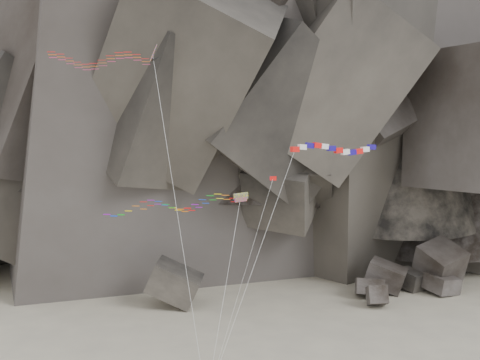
{
  "coord_description": "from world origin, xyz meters",
  "views": [
    {
      "loc": [
        -0.48,
        -55.25,
        25.86
      ],
      "look_at": [
        -0.1,
        6.0,
        20.66
      ],
      "focal_mm": 45.0,
      "sensor_mm": 36.0,
      "label": 1
    }
  ],
  "objects_px": {
    "delta_kite": "(95,59)",
    "pennant_kite": "(261,216)",
    "parafoil_kite": "(167,205)",
    "banner_kite": "(334,150)"
  },
  "relations": [
    {
      "from": "pennant_kite",
      "to": "delta_kite",
      "type": "bearing_deg",
      "value": 176.43
    },
    {
      "from": "delta_kite",
      "to": "pennant_kite",
      "type": "xyz_separation_m",
      "value": [
        15.31,
        -1.0,
        -14.52
      ]
    },
    {
      "from": "parafoil_kite",
      "to": "banner_kite",
      "type": "bearing_deg",
      "value": -28.05
    },
    {
      "from": "parafoil_kite",
      "to": "pennant_kite",
      "type": "relative_size",
      "value": 0.91
    },
    {
      "from": "banner_kite",
      "to": "parafoil_kite",
      "type": "bearing_deg",
      "value": 144.06
    },
    {
      "from": "pennant_kite",
      "to": "banner_kite",
      "type": "bearing_deg",
      "value": 5.58
    },
    {
      "from": "delta_kite",
      "to": "pennant_kite",
      "type": "distance_m",
      "value": 21.13
    },
    {
      "from": "delta_kite",
      "to": "banner_kite",
      "type": "relative_size",
      "value": 1.4
    },
    {
      "from": "delta_kite",
      "to": "banner_kite",
      "type": "height_order",
      "value": "delta_kite"
    },
    {
      "from": "parafoil_kite",
      "to": "pennant_kite",
      "type": "xyz_separation_m",
      "value": [
        9.23,
        -4.46,
        -0.5
      ]
    }
  ]
}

